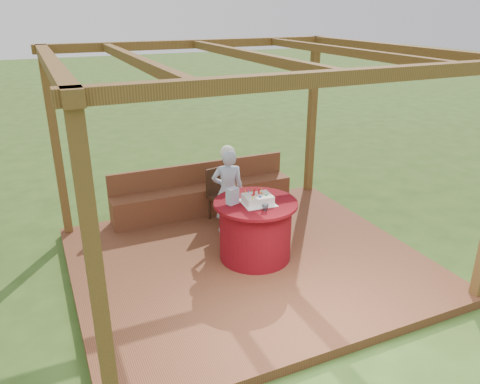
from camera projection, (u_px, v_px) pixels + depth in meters
name	position (u px, v px, depth m)	size (l,w,h in m)	color
ground	(248.00, 266.00, 6.39)	(60.00, 60.00, 0.00)	#30511B
deck	(248.00, 262.00, 6.37)	(4.50, 4.00, 0.12)	brown
pergola	(249.00, 88.00, 5.50)	(4.50, 4.00, 2.72)	brown
bench	(203.00, 196.00, 7.70)	(3.00, 0.42, 0.80)	brown
table	(255.00, 229.00, 6.24)	(1.10, 1.10, 0.81)	maroon
chair	(220.00, 192.00, 7.38)	(0.45, 0.45, 0.83)	#341D10
elderly_woman	(228.00, 189.00, 6.87)	(0.54, 0.43, 1.35)	#8EABD3
birthday_cake	(258.00, 199.00, 6.04)	(0.44, 0.44, 0.18)	white
gift_bag	(233.00, 196.00, 5.99)	(0.15, 0.10, 0.22)	pink
drinking_glass	(265.00, 208.00, 5.82)	(0.09, 0.09, 0.08)	silver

